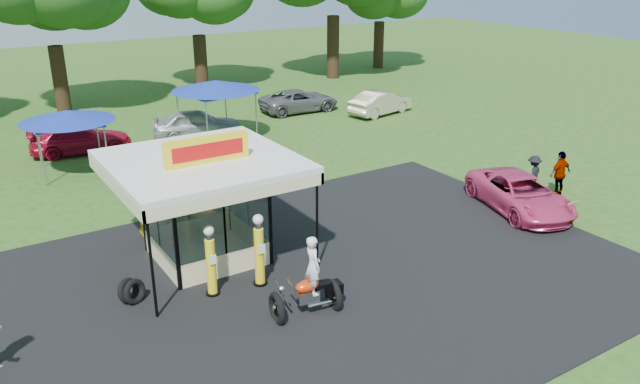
# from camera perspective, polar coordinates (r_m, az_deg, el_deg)

# --- Properties ---
(ground) EXTENTS (120.00, 120.00, 0.00)m
(ground) POSITION_cam_1_polar(r_m,az_deg,el_deg) (17.47, 2.55, -10.73)
(ground) COLOR #274A17
(ground) RESTS_ON ground
(asphalt_apron) EXTENTS (20.00, 14.00, 0.04)m
(asphalt_apron) POSITION_cam_1_polar(r_m,az_deg,el_deg) (18.90, -0.95, -8.00)
(asphalt_apron) COLOR black
(asphalt_apron) RESTS_ON ground
(gas_station_kiosk) EXTENTS (5.40, 5.40, 4.18)m
(gas_station_kiosk) POSITION_cam_1_polar(r_m,az_deg,el_deg) (19.77, -10.51, -1.34)
(gas_station_kiosk) COLOR white
(gas_station_kiosk) RESTS_ON ground
(gas_pump_left) EXTENTS (0.41, 0.41, 2.18)m
(gas_pump_left) POSITION_cam_1_polar(r_m,az_deg,el_deg) (17.92, -9.95, -6.37)
(gas_pump_left) COLOR black
(gas_pump_left) RESTS_ON ground
(gas_pump_right) EXTENTS (0.42, 0.42, 2.26)m
(gas_pump_right) POSITION_cam_1_polar(r_m,az_deg,el_deg) (18.23, -5.58, -5.47)
(gas_pump_right) COLOR black
(gas_pump_right) RESTS_ON ground
(motorcycle) EXTENTS (2.05, 1.16, 2.36)m
(motorcycle) POSITION_cam_1_polar(r_m,az_deg,el_deg) (16.88, -0.88, -8.33)
(motorcycle) COLOR black
(motorcycle) RESTS_ON ground
(spare_tires) EXTENTS (0.94, 0.81, 0.76)m
(spare_tires) POSITION_cam_1_polar(r_m,az_deg,el_deg) (18.37, -16.86, -8.68)
(spare_tires) COLOR black
(spare_tires) RESTS_ON ground
(a_frame_sign) EXTENTS (0.50, 0.46, 0.89)m
(a_frame_sign) POSITION_cam_1_polar(r_m,az_deg,el_deg) (24.22, 21.61, -1.68)
(a_frame_sign) COLOR #593819
(a_frame_sign) RESTS_ON ground
(kiosk_car) EXTENTS (2.82, 1.13, 0.96)m
(kiosk_car) POSITION_cam_1_polar(r_m,az_deg,el_deg) (22.19, -12.49, -2.61)
(kiosk_car) COLOR yellow
(kiosk_car) RESTS_ON ground
(pink_sedan) EXTENTS (3.56, 5.36, 1.37)m
(pink_sedan) POSITION_cam_1_polar(r_m,az_deg,el_deg) (24.74, 17.81, -0.13)
(pink_sedan) COLOR #DD3C70
(pink_sedan) RESTS_ON ground
(spectator_east_a) EXTENTS (1.13, 0.86, 1.55)m
(spectator_east_a) POSITION_cam_1_polar(r_m,az_deg,el_deg) (26.81, 18.91, 1.58)
(spectator_east_a) COLOR black
(spectator_east_a) RESTS_ON ground
(spectator_east_b) EXTENTS (1.11, 0.50, 1.85)m
(spectator_east_b) POSITION_cam_1_polar(r_m,az_deg,el_deg) (26.75, 21.10, 1.59)
(spectator_east_b) COLOR gray
(spectator_east_b) RESTS_ON ground
(bg_car_b) EXTENTS (4.95, 2.57, 1.37)m
(bg_car_b) POSITION_cam_1_polar(r_m,az_deg,el_deg) (32.69, -21.04, 4.54)
(bg_car_b) COLOR #AF0D2B
(bg_car_b) RESTS_ON ground
(bg_car_c) EXTENTS (4.85, 3.19, 1.54)m
(bg_car_c) POSITION_cam_1_polar(r_m,az_deg,el_deg) (33.60, -11.20, 6.13)
(bg_car_c) COLOR #A1A1A5
(bg_car_c) RESTS_ON ground
(bg_car_d) EXTENTS (5.01, 2.51, 1.36)m
(bg_car_d) POSITION_cam_1_polar(r_m,az_deg,el_deg) (38.78, -1.91, 8.36)
(bg_car_d) COLOR #5F5F61
(bg_car_d) RESTS_ON ground
(bg_car_e) EXTENTS (4.55, 2.36, 1.43)m
(bg_car_e) POSITION_cam_1_polar(r_m,az_deg,el_deg) (38.22, 5.56, 8.13)
(bg_car_e) COLOR #BDB190
(bg_car_e) RESTS_ON ground
(tent_west) EXTENTS (4.02, 4.02, 2.81)m
(tent_west) POSITION_cam_1_polar(r_m,az_deg,el_deg) (29.38, -22.11, 6.42)
(tent_west) COLOR gray
(tent_west) RESTS_ON ground
(tent_east) EXTENTS (4.49, 4.49, 3.14)m
(tent_east) POSITION_cam_1_polar(r_m,az_deg,el_deg) (32.63, -9.55, 9.53)
(tent_east) COLOR gray
(tent_east) RESTS_ON ground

